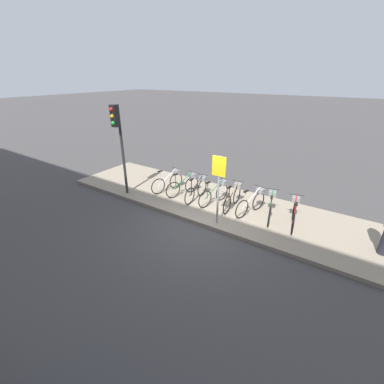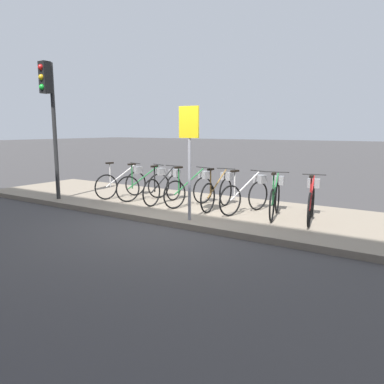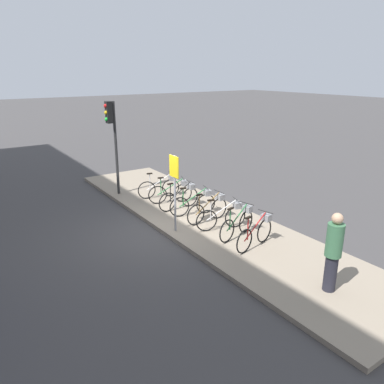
% 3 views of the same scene
% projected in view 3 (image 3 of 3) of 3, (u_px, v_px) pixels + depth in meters
% --- Properties ---
extents(ground_plane, '(120.00, 120.00, 0.00)m').
position_uv_depth(ground_plane, '(160.00, 232.00, 11.00)').
color(ground_plane, '#423F3F').
extents(sidewalk, '(13.12, 3.14, 0.12)m').
position_uv_depth(sidewalk, '(203.00, 219.00, 11.82)').
color(sidewalk, gray).
rests_on(sidewalk, ground_plane).
extents(parked_bicycle_0, '(0.55, 1.50, 0.95)m').
position_uv_depth(parked_bicycle_0, '(161.00, 186.00, 13.52)').
color(parked_bicycle_0, black).
rests_on(parked_bicycle_0, sidewalk).
extents(parked_bicycle_1, '(0.65, 1.47, 0.95)m').
position_uv_depth(parked_bicycle_1, '(173.00, 191.00, 12.97)').
color(parked_bicycle_1, black).
rests_on(parked_bicycle_1, sidewalk).
extents(parked_bicycle_2, '(0.46, 1.54, 0.95)m').
position_uv_depth(parked_bicycle_2, '(181.00, 196.00, 12.43)').
color(parked_bicycle_2, black).
rests_on(parked_bicycle_2, sidewalk).
extents(parked_bicycle_3, '(0.54, 1.51, 0.95)m').
position_uv_depth(parked_bicycle_3, '(196.00, 202.00, 11.88)').
color(parked_bicycle_3, black).
rests_on(parked_bicycle_3, sidewalk).
extents(parked_bicycle_4, '(0.46, 1.54, 0.95)m').
position_uv_depth(parked_bicycle_4, '(210.00, 208.00, 11.38)').
color(parked_bicycle_4, black).
rests_on(parked_bicycle_4, sidewalk).
extents(parked_bicycle_5, '(0.58, 1.49, 0.95)m').
position_uv_depth(parked_bicycle_5, '(224.00, 215.00, 10.81)').
color(parked_bicycle_5, black).
rests_on(parked_bicycle_5, sidewalk).
extents(parked_bicycle_6, '(0.54, 1.51, 0.95)m').
position_uv_depth(parked_bicycle_6, '(239.00, 222.00, 10.34)').
color(parked_bicycle_6, black).
rests_on(parked_bicycle_6, sidewalk).
extents(parked_bicycle_7, '(0.50, 1.52, 0.95)m').
position_uv_depth(parked_bicycle_7, '(257.00, 231.00, 9.73)').
color(parked_bicycle_7, black).
rests_on(parked_bicycle_7, sidewalk).
extents(pedestrian, '(0.34, 0.34, 1.73)m').
position_uv_depth(pedestrian, '(333.00, 251.00, 7.62)').
color(pedestrian, '#23232D').
rests_on(pedestrian, sidewalk).
extents(traffic_light, '(0.24, 0.40, 3.39)m').
position_uv_depth(traffic_light, '(112.00, 129.00, 13.24)').
color(traffic_light, '#2D2D2D').
rests_on(traffic_light, sidewalk).
extents(sign_post, '(0.44, 0.07, 2.21)m').
position_uv_depth(sign_post, '(174.00, 181.00, 10.33)').
color(sign_post, '#99999E').
rests_on(sign_post, sidewalk).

